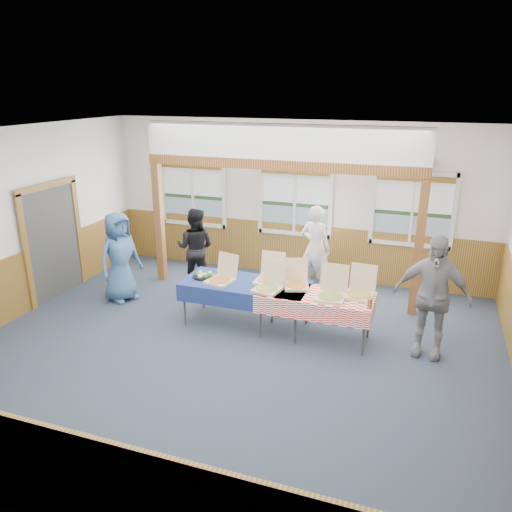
{
  "coord_description": "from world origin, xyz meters",
  "views": [
    {
      "loc": [
        2.56,
        -6.21,
        3.82
      ],
      "look_at": [
        0.02,
        1.0,
        1.2
      ],
      "focal_mm": 35.0,
      "sensor_mm": 36.0,
      "label": 1
    }
  ],
  "objects": [
    {
      "name": "drink_glass",
      "position": [
        1.92,
        0.56,
        0.83
      ],
      "size": [
        0.07,
        0.07,
        0.15
      ],
      "primitive_type": "cylinder",
      "color": "#9C4F1A",
      "rests_on": "table_right"
    },
    {
      "name": "wainscot_left",
      "position": [
        -3.98,
        0.0,
        0.55
      ],
      "size": [
        0.05,
        6.98,
        1.1
      ],
      "primitive_type": "cube",
      "color": "brown",
      "rests_on": "floor"
    },
    {
      "name": "woman_white",
      "position": [
        0.61,
        2.78,
        0.85
      ],
      "size": [
        0.71,
        0.56,
        1.7
      ],
      "primitive_type": "imported",
      "rotation": [
        0.0,
        0.0,
        2.87
      ],
      "color": "silver",
      "rests_on": "floor"
    },
    {
      "name": "wainscot_front",
      "position": [
        0.0,
        -3.48,
        0.55
      ],
      "size": [
        7.98,
        0.05,
        1.1
      ],
      "primitive_type": "cube",
      "color": "brown",
      "rests_on": "floor"
    },
    {
      "name": "pizza_box_c",
      "position": [
        0.33,
        0.71,
        0.82
      ],
      "size": [
        0.48,
        0.55,
        0.43
      ],
      "rotation": [
        0.0,
        0.0,
        -0.19
      ],
      "color": "beige",
      "rests_on": "table_right"
    },
    {
      "name": "window_mid",
      "position": [
        0.0,
        3.46,
        1.68
      ],
      "size": [
        1.56,
        0.1,
        1.46
      ],
      "color": "silver",
      "rests_on": "wall_back"
    },
    {
      "name": "woman_black",
      "position": [
        -1.66,
        2.19,
        0.8
      ],
      "size": [
        0.84,
        0.69,
        1.59
      ],
      "primitive_type": "imported",
      "rotation": [
        0.0,
        0.0,
        3.26
      ],
      "color": "black",
      "rests_on": "floor"
    },
    {
      "name": "post_right",
      "position": [
        2.5,
        2.3,
        1.2
      ],
      "size": [
        0.15,
        0.15,
        2.4
      ],
      "primitive_type": "cube",
      "color": "#592D13",
      "rests_on": "floor"
    },
    {
      "name": "person_grey",
      "position": [
        2.76,
        0.89,
        0.93
      ],
      "size": [
        1.14,
        0.59,
        1.86
      ],
      "primitive_type": "imported",
      "rotation": [
        0.0,
        0.0,
        -0.12
      ],
      "color": "gray",
      "rests_on": "floor"
    },
    {
      "name": "pizza_box_b",
      "position": [
        0.23,
        1.06,
        0.82
      ],
      "size": [
        0.42,
        0.51,
        0.45
      ],
      "rotation": [
        0.0,
        0.0,
        -0.01
      ],
      "color": "beige",
      "rests_on": "table_left"
    },
    {
      "name": "wall_back",
      "position": [
        0.0,
        3.5,
        1.6
      ],
      "size": [
        8.0,
        0.0,
        8.0
      ],
      "primitive_type": "plane",
      "rotation": [
        1.57,
        0.0,
        0.0
      ],
      "color": "silver",
      "rests_on": "floor"
    },
    {
      "name": "pizza_box_f",
      "position": [
        1.73,
        0.95,
        0.82
      ],
      "size": [
        0.44,
        0.53,
        0.45
      ],
      "rotation": [
        0.0,
        0.0,
        -0.07
      ],
      "color": "beige",
      "rests_on": "table_right"
    },
    {
      "name": "post_left",
      "position": [
        -2.5,
        2.3,
        1.2
      ],
      "size": [
        0.15,
        0.15,
        2.4
      ],
      "primitive_type": "cube",
      "color": "#592D13",
      "rests_on": "floor"
    },
    {
      "name": "window_right",
      "position": [
        2.3,
        3.46,
        1.68
      ],
      "size": [
        1.56,
        0.1,
        1.46
      ],
      "color": "silver",
      "rests_on": "wall_back"
    },
    {
      "name": "wall_front",
      "position": [
        0.0,
        -3.5,
        1.6
      ],
      "size": [
        8.0,
        0.0,
        8.0
      ],
      "primitive_type": "plane",
      "rotation": [
        -1.57,
        0.0,
        0.0
      ],
      "color": "silver",
      "rests_on": "floor"
    },
    {
      "name": "veggie_tray",
      "position": [
        -0.87,
        0.9,
        0.79
      ],
      "size": [
        0.39,
        0.39,
        0.09
      ],
      "color": "black",
      "rests_on": "table_left"
    },
    {
      "name": "ceiling",
      "position": [
        0.0,
        0.0,
        3.2
      ],
      "size": [
        8.0,
        8.0,
        0.0
      ],
      "primitive_type": "plane",
      "rotation": [
        3.14,
        0.0,
        0.0
      ],
      "color": "white",
      "rests_on": "wall_back"
    },
    {
      "name": "table_right",
      "position": [
        1.07,
        0.81,
        0.7
      ],
      "size": [
        1.9,
        1.12,
        0.76
      ],
      "rotation": [
        0.0,
        0.0,
        -0.19
      ],
      "color": "#373737",
      "rests_on": "floor"
    },
    {
      "name": "window_left",
      "position": [
        -2.3,
        3.46,
        1.68
      ],
      "size": [
        1.56,
        0.1,
        1.46
      ],
      "color": "silver",
      "rests_on": "wall_back"
    },
    {
      "name": "pizza_box_e",
      "position": [
        1.32,
        0.74,
        0.83
      ],
      "size": [
        0.44,
        0.53,
        0.47
      ],
      "rotation": [
        0.0,
        0.0,
        -0.01
      ],
      "color": "beige",
      "rests_on": "table_right"
    },
    {
      "name": "pizza_box_d",
      "position": [
        0.71,
        1.0,
        0.82
      ],
      "size": [
        0.5,
        0.56,
        0.41
      ],
      "rotation": [
        0.0,
        0.0,
        0.31
      ],
      "color": "beige",
      "rests_on": "table_right"
    },
    {
      "name": "table_left",
      "position": [
        -0.12,
        0.9,
        0.71
      ],
      "size": [
        2.27,
        1.64,
        0.76
      ],
      "rotation": [
        0.0,
        0.0,
        0.36
      ],
      "color": "#373737",
      "rests_on": "floor"
    },
    {
      "name": "wainscot_back",
      "position": [
        0.0,
        3.48,
        0.55
      ],
      "size": [
        7.98,
        0.05,
        1.1
      ],
      "primitive_type": "cube",
      "color": "brown",
      "rests_on": "floor"
    },
    {
      "name": "pizza_box_a",
      "position": [
        -0.51,
        0.79,
        0.82
      ],
      "size": [
        0.49,
        0.56,
        0.43
      ],
      "rotation": [
        0.0,
        0.0,
        -0.23
      ],
      "color": "beige",
      "rests_on": "table_left"
    },
    {
      "name": "wall_left",
      "position": [
        -4.0,
        0.0,
        1.6
      ],
      "size": [
        0.0,
        8.0,
        8.0
      ],
      "primitive_type": "plane",
      "rotation": [
        1.57,
        0.0,
        1.57
      ],
      "color": "silver",
      "rests_on": "floor"
    },
    {
      "name": "floor",
      "position": [
        0.0,
        0.0,
        0.0
      ],
      "size": [
        8.0,
        8.0,
        0.0
      ],
      "primitive_type": "plane",
      "color": "#262F3D",
      "rests_on": "ground"
    },
    {
      "name": "man_blue",
      "position": [
        -2.67,
        1.11,
        0.84
      ],
      "size": [
        0.81,
        0.96,
        1.68
      ],
      "primitive_type": "imported",
      "rotation": [
        0.0,
        0.0,
        1.18
      ],
      "color": "#375E8B",
      "rests_on": "floor"
    },
    {
      "name": "cross_beam",
      "position": [
        0.0,
        2.3,
        2.49
      ],
      "size": [
        5.15,
        0.18,
        0.18
      ],
      "primitive_type": "cube",
      "color": "#592D13",
      "rests_on": "post_left"
    },
    {
      "name": "cased_opening",
      "position": [
        -3.96,
        0.9,
        1.05
      ],
      "size": [
        0.06,
        1.3,
        2.1
      ],
      "primitive_type": "cube",
      "color": "#373737",
      "rests_on": "wall_left"
    }
  ]
}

